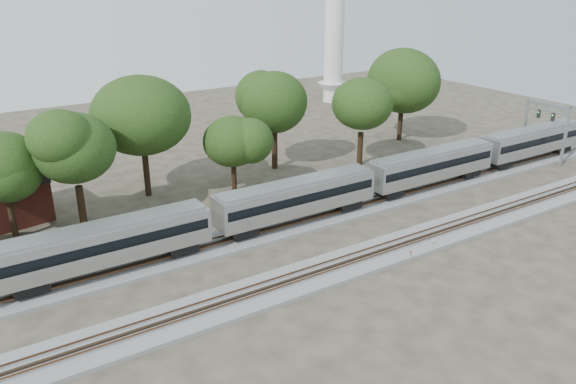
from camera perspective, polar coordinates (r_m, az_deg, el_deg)
name	(u,v)px	position (r m, az deg, el deg)	size (l,w,h in m)	color
ground	(328,247)	(55.82, 4.07, -5.64)	(160.00, 160.00, 0.00)	#383328
track_far	(295,224)	(60.14, 0.68, -3.29)	(160.00, 5.00, 0.73)	slate
track_near	(353,262)	(52.95, 6.66, -7.08)	(160.00, 5.00, 0.73)	slate
train	(298,196)	(59.10, 1.02, -0.42)	(95.66, 3.30, 4.87)	silver
switch_stand_red	(411,254)	(54.52, 12.36, -6.15)	(0.28, 0.12, 0.89)	#512D19
switch_stand_white	(434,242)	(57.12, 14.58, -4.97)	(0.31, 0.10, 0.98)	#512D19
switch_lever	(421,253)	(55.73, 13.40, -6.09)	(0.50, 0.30, 0.30)	#512D19
signal_gantry	(546,119)	(87.76, 24.76, 6.77)	(0.58, 6.84, 8.32)	gray
tree_1	(2,166)	(61.16, -27.05, 2.40)	(8.00, 8.00, 11.27)	black
tree_2	(73,148)	(60.46, -21.00, 4.20)	(9.07, 9.07, 12.78)	black
tree_3	(141,115)	(67.59, -14.72, 7.54)	(10.10, 10.10, 14.24)	black
tree_4	(233,142)	(68.04, -5.64, 5.12)	(6.49, 6.49, 9.15)	black
tree_5	(274,103)	(75.54, -1.41, 9.07)	(9.35, 9.35, 13.18)	black
tree_6	(362,104)	(77.62, 7.55, 8.86)	(8.86, 8.86, 12.48)	black
tree_7	(403,81)	(91.05, 11.63, 10.99)	(9.68, 9.68, 13.65)	black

